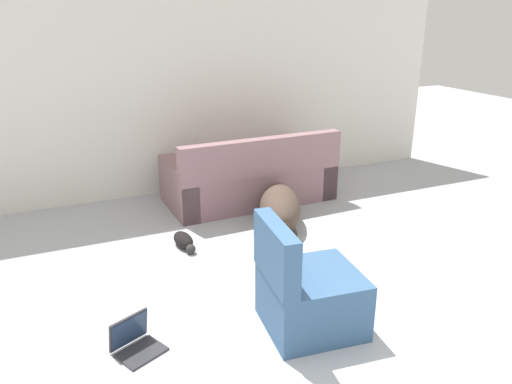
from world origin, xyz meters
TOP-DOWN VIEW (x-y plane):
  - wall_back at (0.00, 3.98)m, footprint 7.81×0.06m
  - couch at (0.90, 3.26)m, footprint 1.97×0.98m
  - dog at (0.88, 2.40)m, footprint 0.76×1.37m
  - cat at (-0.18, 2.35)m, footprint 0.19×0.48m
  - laptop_open at (-0.91, 0.97)m, footprint 0.38×0.37m
  - side_chair at (0.27, 0.73)m, footprint 0.73×0.69m

SIDE VIEW (x-z plane):
  - cat at x=-0.18m, z-range 0.00..0.13m
  - laptop_open at x=-0.91m, z-range -0.04..0.20m
  - dog at x=0.88m, z-range -0.01..0.40m
  - couch at x=0.90m, z-range -0.15..0.69m
  - side_chair at x=0.27m, z-range -0.14..0.70m
  - wall_back at x=0.00m, z-range 0.00..2.74m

